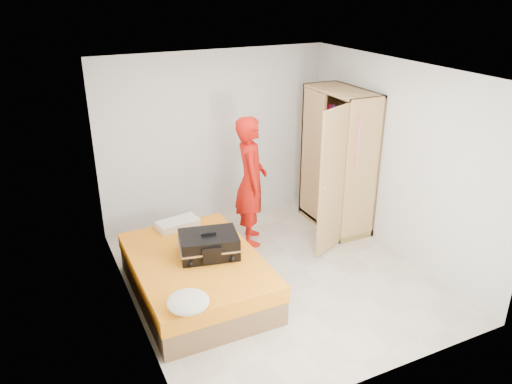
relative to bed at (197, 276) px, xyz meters
name	(u,v)px	position (x,y,z in m)	size (l,w,h in m)	color
room	(277,181)	(1.05, -0.04, 1.05)	(4.00, 4.02, 2.60)	beige
bed	(197,276)	(0.00, 0.00, 0.00)	(1.42, 2.02, 0.50)	olive
wardrobe	(337,165)	(2.50, 0.80, 0.75)	(1.12, 1.43, 2.10)	tan
person	(251,181)	(1.16, 0.94, 0.67)	(0.68, 0.44, 1.85)	red
suitcase	(209,245)	(0.17, 0.00, 0.38)	(0.79, 0.64, 0.30)	black
round_cushion	(188,302)	(-0.39, -0.90, 0.33)	(0.42, 0.42, 0.16)	white
pillow	(178,224)	(0.05, 0.85, 0.30)	(0.54, 0.28, 0.10)	white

